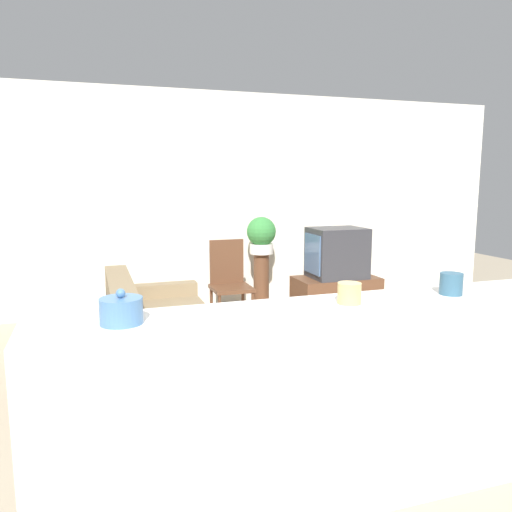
{
  "coord_description": "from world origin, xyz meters",
  "views": [
    {
      "loc": [
        -1.1,
        -2.72,
        1.64
      ],
      "look_at": [
        0.51,
        2.08,
        0.85
      ],
      "focal_mm": 35.0,
      "sensor_mm": 36.0,
      "label": 1
    }
  ],
  "objects_px": {
    "television": "(337,253)",
    "decorative_bowl": "(121,310)",
    "couch": "(159,337)",
    "wooden_chair": "(229,279)",
    "potted_plant": "(261,235)"
  },
  "relations": [
    {
      "from": "potted_plant",
      "to": "decorative_bowl",
      "type": "relative_size",
      "value": 2.48
    },
    {
      "from": "couch",
      "to": "potted_plant",
      "type": "height_order",
      "value": "potted_plant"
    },
    {
      "from": "television",
      "to": "couch",
      "type": "bearing_deg",
      "value": -158.04
    },
    {
      "from": "wooden_chair",
      "to": "decorative_bowl",
      "type": "xyz_separation_m",
      "value": [
        -1.37,
        -3.22,
        0.58
      ]
    },
    {
      "from": "couch",
      "to": "television",
      "type": "height_order",
      "value": "television"
    },
    {
      "from": "television",
      "to": "wooden_chair",
      "type": "relative_size",
      "value": 0.65
    },
    {
      "from": "couch",
      "to": "wooden_chair",
      "type": "height_order",
      "value": "wooden_chair"
    },
    {
      "from": "television",
      "to": "decorative_bowl",
      "type": "xyz_separation_m",
      "value": [
        -2.54,
        -2.89,
        0.28
      ]
    },
    {
      "from": "wooden_chair",
      "to": "decorative_bowl",
      "type": "distance_m",
      "value": 3.55
    },
    {
      "from": "couch",
      "to": "potted_plant",
      "type": "xyz_separation_m",
      "value": [
        1.48,
        1.59,
        0.66
      ]
    },
    {
      "from": "television",
      "to": "decorative_bowl",
      "type": "bearing_deg",
      "value": -131.39
    },
    {
      "from": "wooden_chair",
      "to": "potted_plant",
      "type": "xyz_separation_m",
      "value": [
        0.52,
        0.39,
        0.45
      ]
    },
    {
      "from": "potted_plant",
      "to": "decorative_bowl",
      "type": "xyz_separation_m",
      "value": [
        -1.89,
        -3.61,
        0.13
      ]
    },
    {
      "from": "potted_plant",
      "to": "wooden_chair",
      "type": "bearing_deg",
      "value": -143.04
    },
    {
      "from": "television",
      "to": "potted_plant",
      "type": "relative_size",
      "value": 1.36
    }
  ]
}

